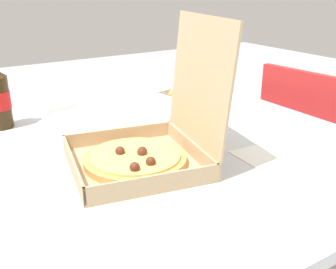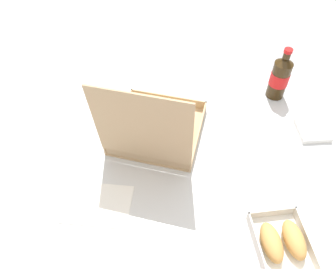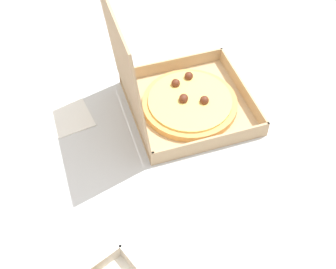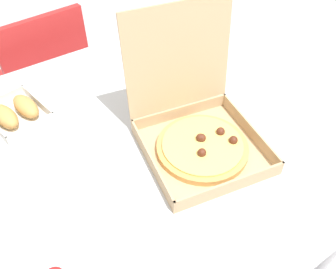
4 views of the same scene
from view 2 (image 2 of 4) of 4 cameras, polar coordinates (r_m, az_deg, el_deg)
name	(u,v)px [view 2 (image 2 of 4)]	position (r m, az deg, el deg)	size (l,w,h in m)	color
ground_plane	(181,246)	(1.79, 2.24, -18.48)	(10.00, 10.00, 0.00)	#B2B2B7
dining_table	(186,175)	(1.22, 3.15, -6.94)	(1.17, 1.08, 0.72)	silver
pizza_box_open	(156,129)	(1.19, -2.15, 1.03)	(0.37, 0.40, 0.35)	tan
bread_side_box	(282,242)	(1.04, 18.95, -16.94)	(0.18, 0.21, 0.06)	white
cola_bottle	(280,77)	(1.40, 18.56, 9.29)	(0.07, 0.07, 0.22)	#33230F
paper_menu	(97,204)	(1.10, -11.96, -11.55)	(0.21, 0.15, 0.00)	white
napkin_pile	(313,131)	(1.35, 23.49, 0.63)	(0.11, 0.11, 0.02)	white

